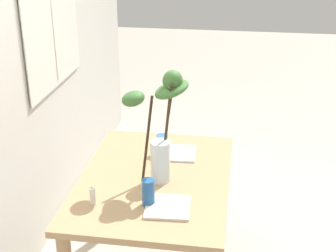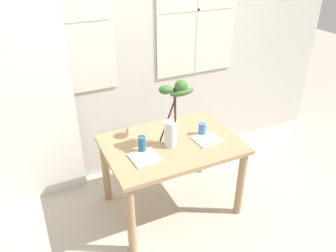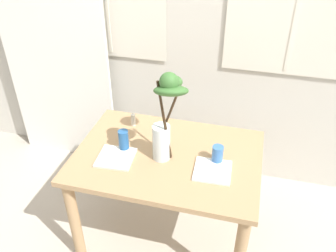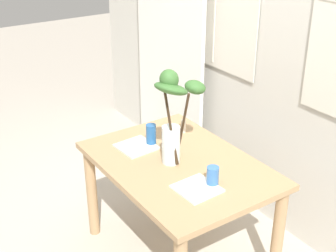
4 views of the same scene
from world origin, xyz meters
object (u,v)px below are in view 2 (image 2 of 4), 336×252
(plate_square_left, at_px, (145,158))
(plate_square_right, at_px, (206,139))
(drinking_glass_blue_right, at_px, (202,129))
(vase_with_branches, at_px, (174,111))
(dining_table, at_px, (171,154))
(pillar_candle, at_px, (127,132))
(drinking_glass_blue_left, at_px, (142,144))

(plate_square_left, height_order, plate_square_right, plate_square_left)
(drinking_glass_blue_right, bearing_deg, plate_square_left, -168.10)
(vase_with_branches, xyz_separation_m, plate_square_left, (-0.31, -0.08, -0.33))
(dining_table, xyz_separation_m, pillar_candle, (-0.32, 0.27, 0.16))
(dining_table, relative_size, plate_square_right, 5.35)
(drinking_glass_blue_right, height_order, pillar_candle, drinking_glass_blue_right)
(drinking_glass_blue_left, relative_size, pillar_candle, 1.40)
(drinking_glass_blue_left, height_order, plate_square_left, drinking_glass_blue_left)
(plate_square_left, bearing_deg, drinking_glass_blue_left, 79.71)
(pillar_candle, bearing_deg, vase_with_branches, -42.84)
(vase_with_branches, height_order, plate_square_right, vase_with_branches)
(drinking_glass_blue_right, xyz_separation_m, plate_square_left, (-0.62, -0.13, -0.05))
(vase_with_branches, height_order, pillar_candle, vase_with_branches)
(dining_table, xyz_separation_m, plate_square_left, (-0.30, -0.12, 0.13))
(plate_square_right, height_order, pillar_candle, pillar_candle)
(vase_with_branches, height_order, drinking_glass_blue_right, vase_with_branches)
(dining_table, relative_size, plate_square_left, 5.27)
(plate_square_right, bearing_deg, pillar_candle, 150.44)
(plate_square_left, bearing_deg, plate_square_right, 2.98)
(plate_square_right, bearing_deg, drinking_glass_blue_left, 173.17)
(drinking_glass_blue_right, bearing_deg, dining_table, -178.24)
(dining_table, distance_m, drinking_glass_blue_right, 0.36)
(drinking_glass_blue_left, distance_m, pillar_candle, 0.29)
(vase_with_branches, distance_m, plate_square_left, 0.46)
(drinking_glass_blue_right, height_order, plate_square_right, drinking_glass_blue_right)
(dining_table, bearing_deg, drinking_glass_blue_left, -176.29)
(drinking_glass_blue_left, relative_size, drinking_glass_blue_right, 1.25)
(drinking_glass_blue_right, distance_m, pillar_candle, 0.69)
(dining_table, xyz_separation_m, plate_square_right, (0.30, -0.09, 0.13))
(plate_square_left, relative_size, pillar_candle, 2.18)
(drinking_glass_blue_right, bearing_deg, drinking_glass_blue_left, -177.31)
(vase_with_branches, xyz_separation_m, drinking_glass_blue_left, (-0.29, 0.02, -0.26))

